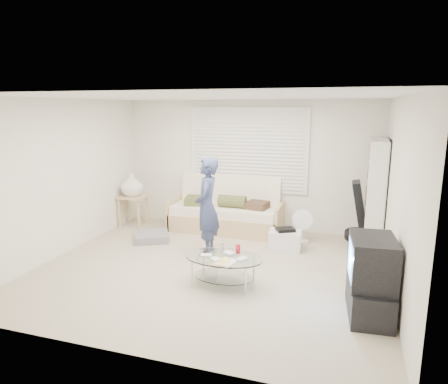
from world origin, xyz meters
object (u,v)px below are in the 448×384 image
(futon_sofa, at_px, (226,213))
(bookshelf, at_px, (374,194))
(tv_unit, at_px, (371,278))
(coffee_table, at_px, (223,262))

(futon_sofa, distance_m, bookshelf, 2.72)
(futon_sofa, bearing_deg, bookshelf, -3.26)
(tv_unit, relative_size, coffee_table, 0.86)
(tv_unit, bearing_deg, coffee_table, 172.14)
(bookshelf, height_order, tv_unit, bookshelf)
(tv_unit, distance_m, coffee_table, 1.86)
(tv_unit, bearing_deg, futon_sofa, 134.13)
(futon_sofa, bearing_deg, tv_unit, -45.87)
(bookshelf, relative_size, coffee_table, 1.72)
(bookshelf, height_order, coffee_table, bookshelf)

